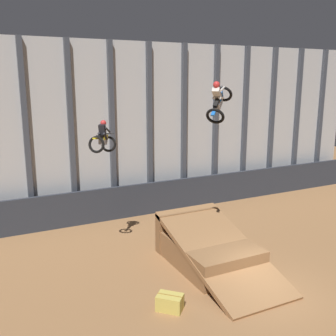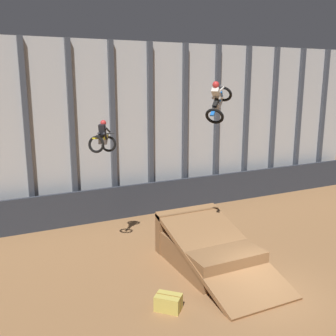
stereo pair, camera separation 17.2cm
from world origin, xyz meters
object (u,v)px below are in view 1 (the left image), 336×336
(rider_bike_left_air, at_px, (103,139))
(hay_bale_trackside, at_px, (170,302))
(rider_bike_right_air, at_px, (219,100))
(dirt_ramp, at_px, (208,248))

(rider_bike_left_air, relative_size, hay_bale_trackside, 1.60)
(rider_bike_left_air, relative_size, rider_bike_right_air, 0.98)
(dirt_ramp, height_order, rider_bike_left_air, rider_bike_left_air)
(dirt_ramp, distance_m, rider_bike_right_air, 6.52)
(rider_bike_left_air, bearing_deg, dirt_ramp, 0.61)
(rider_bike_right_air, distance_m, hay_bale_trackside, 7.78)
(hay_bale_trackside, bearing_deg, rider_bike_right_air, 31.77)
(dirt_ramp, relative_size, rider_bike_right_air, 3.66)
(hay_bale_trackside, bearing_deg, rider_bike_left_air, 95.59)
(rider_bike_right_air, relative_size, hay_bale_trackside, 1.63)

